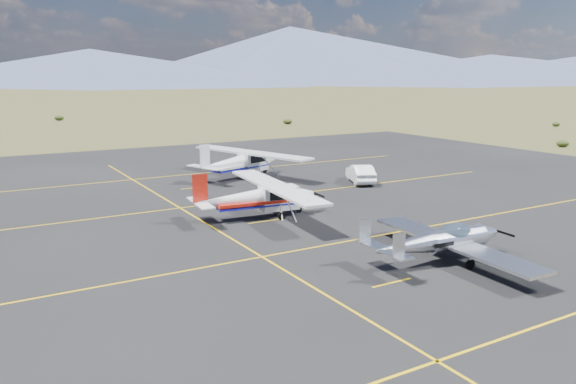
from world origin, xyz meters
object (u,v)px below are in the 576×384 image
object	(u,v)px
aircraft_plain	(240,161)
aircraft_low_wing	(442,241)
sedan	(360,173)
aircraft_cessna	(258,197)

from	to	relation	value
aircraft_plain	aircraft_low_wing	bearing A→B (deg)	-111.45
aircraft_plain	sedan	size ratio (longest dim) A/B	2.78
aircraft_plain	sedan	world-z (taller)	aircraft_plain
sedan	aircraft_low_wing	bearing A→B (deg)	87.82
aircraft_plain	sedan	bearing A→B (deg)	-60.97
aircraft_low_wing	aircraft_cessna	xyz separation A→B (m)	(-3.42, 11.09, 0.26)
aircraft_plain	aircraft_cessna	bearing A→B (deg)	-129.50
aircraft_plain	sedan	distance (m)	9.59
aircraft_plain	sedan	xyz separation A→B (m)	(7.06, -6.47, -0.63)
sedan	aircraft_plain	bearing A→B (deg)	-18.30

